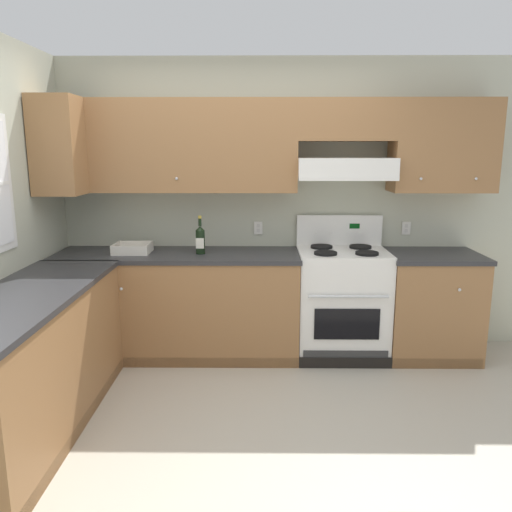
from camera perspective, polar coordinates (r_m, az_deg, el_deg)
ground_plane at (r=3.45m, az=-3.04°, el=-19.01°), size 7.04×7.04×0.00m
wall_back at (r=4.49m, az=3.11°, el=8.18°), size 4.68×0.57×2.55m
counter_back_run at (r=4.40m, az=-0.98°, el=-5.55°), size 3.60×0.65×0.91m
counter_left_run at (r=3.54m, az=-24.07°, el=-11.07°), size 0.63×1.91×0.91m
stove at (r=4.45m, az=9.64°, el=-5.12°), size 0.76×0.62×1.20m
wine_bottle at (r=4.26m, az=-6.31°, el=1.93°), size 0.08×0.08×0.32m
bowl at (r=4.42m, az=-13.77°, el=0.71°), size 0.31×0.26×0.08m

